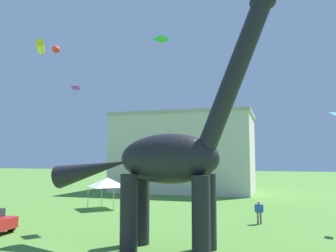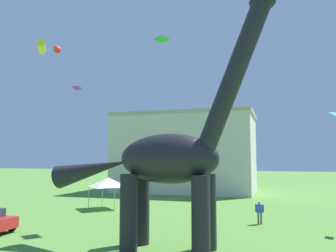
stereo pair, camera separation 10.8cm
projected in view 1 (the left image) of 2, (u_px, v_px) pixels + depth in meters
dinosaur_sculpture at (168, 159)px, 18.76m from camera, size 12.94×2.74×13.52m
person_strolling_adult at (259, 210)px, 25.75m from camera, size 0.64×0.28×1.71m
festival_canopy_tent at (108, 182)px, 33.75m from camera, size 3.15×3.15×3.00m
kite_drifting at (44, 47)px, 39.91m from camera, size 3.28×3.11×0.92m
kite_far_left at (76, 88)px, 36.86m from camera, size 0.97×0.73×1.19m
kite_mid_right at (161, 39)px, 28.04m from camera, size 1.53×1.46×1.50m
background_building_block at (185, 153)px, 51.57m from camera, size 20.17×12.27×11.44m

